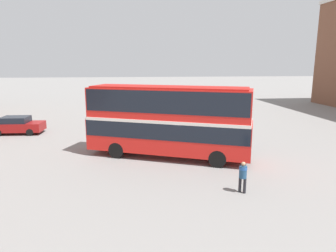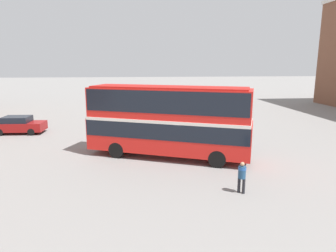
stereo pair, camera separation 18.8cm
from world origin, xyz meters
The scene contains 4 objects.
ground_plane centered at (0.00, 0.00, 0.00)m, with size 240.00×240.00×0.00m, color gray.
double_decker_bus centered at (-1.50, 0.36, 2.68)m, with size 10.78×6.48×4.68m.
pedestrian_foreground centered at (1.36, -5.65, 0.95)m, with size 0.54×0.54×1.55m.
parked_car_kerb_near centered at (-13.89, 8.65, 0.77)m, with size 4.38×2.15×1.52m.
Camera 2 is at (-3.62, -18.61, 6.11)m, focal length 32.00 mm.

